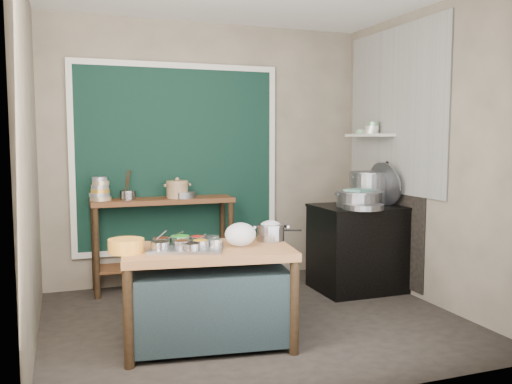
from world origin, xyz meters
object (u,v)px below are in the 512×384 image
object	(u,v)px
utensil_cup	(128,195)
back_counter	(164,243)
stock_pot	(369,188)
yellow_basin	(126,246)
saucepan	(270,232)
stove_block	(359,249)
steamer	(359,199)
prep_table	(208,296)
condiment_tray	(187,248)
ceramic_crock	(177,190)

from	to	relation	value
utensil_cup	back_counter	bearing A→B (deg)	1.06
utensil_cup	stock_pot	distance (m)	2.50
yellow_basin	saucepan	distance (m)	1.14
stove_block	utensil_cup	xyz separation A→B (m)	(-2.26, 0.72, 0.57)
back_counter	saucepan	bearing A→B (deg)	-69.69
yellow_basin	steamer	size ratio (longest dim) A/B	0.53
prep_table	back_counter	world-z (taller)	back_counter
back_counter	condiment_tray	world-z (taller)	back_counter
stove_block	yellow_basin	size ratio (longest dim) A/B	3.50
saucepan	ceramic_crock	distance (m)	1.61
saucepan	utensil_cup	world-z (taller)	utensil_cup
prep_table	stove_block	size ratio (longest dim) A/B	1.39
back_counter	stove_block	world-z (taller)	back_counter
utensil_cup	ceramic_crock	bearing A→B (deg)	-3.46
ceramic_crock	stock_pot	distance (m)	2.01
condiment_tray	yellow_basin	xyz separation A→B (m)	(-0.43, 0.04, 0.04)
prep_table	yellow_basin	world-z (taller)	yellow_basin
yellow_basin	utensil_cup	size ratio (longest dim) A/B	1.66
stove_block	saucepan	bearing A→B (deg)	-147.53
steamer	condiment_tray	bearing A→B (deg)	-155.92
back_counter	yellow_basin	world-z (taller)	back_counter
yellow_basin	stock_pot	size ratio (longest dim) A/B	0.59
stock_pot	ceramic_crock	bearing A→B (deg)	162.86
condiment_tray	ceramic_crock	bearing A→B (deg)	80.67
saucepan	steamer	xyz separation A→B (m)	(1.26, 0.76, 0.14)
yellow_basin	ceramic_crock	distance (m)	1.77
back_counter	utensil_cup	world-z (taller)	utensil_cup
saucepan	stock_pot	distance (m)	1.77
yellow_basin	steamer	world-z (taller)	steamer
condiment_tray	saucepan	size ratio (longest dim) A/B	2.16
back_counter	stock_pot	world-z (taller)	stock_pot
yellow_basin	stock_pot	xyz separation A→B (m)	(2.62, 1.02, 0.25)
condiment_tray	saucepan	world-z (taller)	saucepan
yellow_basin	stock_pot	world-z (taller)	stock_pot
steamer	saucepan	bearing A→B (deg)	-148.92
ceramic_crock	yellow_basin	bearing A→B (deg)	-113.62
utensil_cup	yellow_basin	bearing A→B (deg)	-97.06
prep_table	saucepan	world-z (taller)	saucepan
stove_block	stock_pot	bearing A→B (deg)	31.74
back_counter	steamer	world-z (taller)	steamer
utensil_cup	steamer	size ratio (longest dim) A/B	0.32
back_counter	condiment_tray	xyz separation A→B (m)	(-0.13, -1.69, 0.29)
saucepan	steamer	distance (m)	1.47
stove_block	yellow_basin	bearing A→B (deg)	-159.58
condiment_tray	steamer	size ratio (longest dim) A/B	1.08
back_counter	yellow_basin	size ratio (longest dim) A/B	5.64
yellow_basin	saucepan	xyz separation A→B (m)	(1.14, 0.08, 0.02)
prep_table	condiment_tray	world-z (taller)	condiment_tray
prep_table	back_counter	bearing A→B (deg)	99.27
back_counter	ceramic_crock	size ratio (longest dim) A/B	6.04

